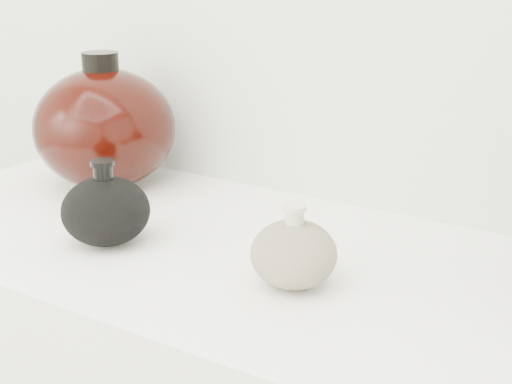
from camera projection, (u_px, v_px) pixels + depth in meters
The scene contains 3 objects.
black_gourd_vase at pixel (106, 210), 0.99m from camera, with size 0.15×0.15×0.12m.
cream_gourd_vase at pixel (294, 253), 0.87m from camera, with size 0.13×0.13×0.11m.
left_round_pot at pixel (105, 128), 1.22m from camera, with size 0.31×0.31×0.23m.
Camera 1 is at (0.49, 0.19, 1.29)m, focal length 50.00 mm.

